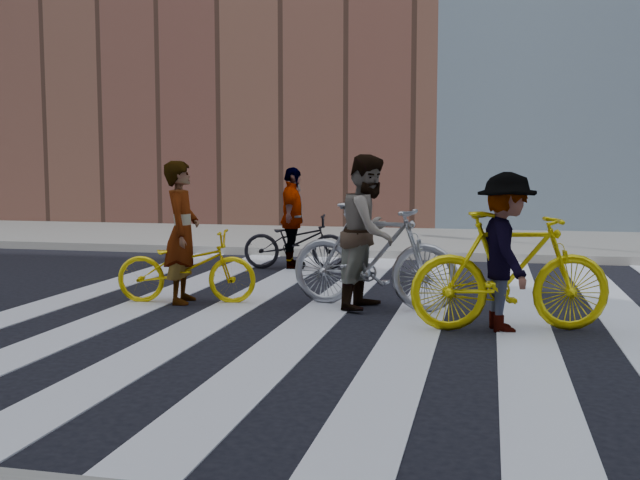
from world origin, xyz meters
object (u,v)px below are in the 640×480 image
(bike_yellow_right, at_px, (510,271))
(rider_mid, at_px, (369,232))
(bike_silver_mid, at_px, (373,256))
(rider_left, at_px, (182,232))
(bike_yellow_left, at_px, (186,267))
(bike_dark_rear, at_px, (295,242))
(rider_right, at_px, (506,252))
(rider_rear, at_px, (292,218))

(bike_yellow_right, relative_size, rider_mid, 1.12)
(bike_silver_mid, distance_m, rider_left, 2.33)
(bike_yellow_left, bearing_deg, bike_dark_rear, -19.43)
(bike_yellow_right, xyz_separation_m, rider_left, (-3.85, 0.72, 0.26))
(rider_mid, bearing_deg, rider_right, -107.89)
(bike_silver_mid, height_order, rider_left, rider_left)
(bike_yellow_right, xyz_separation_m, rider_rear, (-3.32, 3.93, 0.21))
(rider_left, xyz_separation_m, rider_rear, (0.53, 3.21, -0.04))
(bike_dark_rear, xyz_separation_m, rider_rear, (-0.05, 0.00, 0.38))
(bike_silver_mid, height_order, bike_yellow_right, bike_silver_mid)
(bike_silver_mid, distance_m, rider_right, 1.74)
(bike_yellow_left, relative_size, rider_right, 1.05)
(rider_left, height_order, rider_mid, rider_mid)
(bike_silver_mid, bearing_deg, bike_yellow_left, 106.46)
(bike_yellow_right, relative_size, rider_right, 1.26)
(bike_yellow_right, height_order, rider_left, rider_left)
(bike_yellow_right, bearing_deg, rider_rear, 26.58)
(rider_mid, bearing_deg, bike_dark_rear, 41.23)
(bike_yellow_right, bearing_deg, bike_silver_mid, 46.27)
(bike_yellow_left, relative_size, bike_silver_mid, 0.82)
(bike_yellow_right, distance_m, rider_rear, 5.15)
(bike_silver_mid, height_order, bike_dark_rear, bike_silver_mid)
(bike_yellow_right, xyz_separation_m, rider_mid, (-1.59, 0.89, 0.29))
(bike_yellow_left, bearing_deg, rider_rear, -18.56)
(rider_right, bearing_deg, rider_rear, 26.15)
(bike_dark_rear, height_order, rider_left, rider_left)
(rider_right, bearing_deg, rider_left, 65.61)
(rider_left, relative_size, rider_rear, 1.05)
(rider_mid, height_order, rider_rear, rider_mid)
(bike_yellow_left, xyz_separation_m, rider_right, (3.75, -0.72, 0.36))
(rider_mid, distance_m, rider_right, 1.78)
(bike_yellow_left, height_order, rider_mid, rider_mid)
(bike_yellow_left, distance_m, rider_left, 0.42)
(bike_silver_mid, xyz_separation_m, bike_dark_rear, (-1.74, 3.04, -0.18))
(bike_silver_mid, distance_m, rider_mid, 0.29)
(bike_yellow_left, bearing_deg, bike_yellow_right, -110.84)
(rider_left, bearing_deg, bike_dark_rear, -20.30)
(bike_silver_mid, bearing_deg, rider_rear, 42.65)
(bike_silver_mid, xyz_separation_m, rider_mid, (-0.05, 0.00, 0.28))
(bike_yellow_left, xyz_separation_m, rider_mid, (2.21, 0.17, 0.45))
(bike_silver_mid, bearing_deg, bike_yellow_right, -107.89)
(rider_right, bearing_deg, bike_silver_mid, 45.44)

